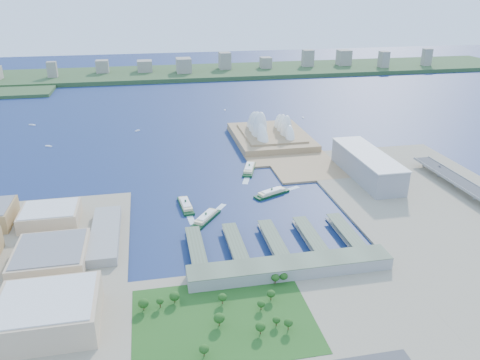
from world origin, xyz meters
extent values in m
plane|color=#0F1A46|center=(0.00, 0.00, 0.00)|extent=(3000.00, 3000.00, 0.00)
cube|color=gray|center=(-250.00, -105.00, 1.50)|extent=(220.00, 390.00, 3.00)
cube|color=gray|center=(0.00, -210.00, 1.50)|extent=(720.00, 180.00, 3.00)
cube|color=gray|center=(240.00, -50.00, 1.50)|extent=(240.00, 500.00, 3.00)
cube|color=#967852|center=(107.50, 260.00, 1.50)|extent=(135.00, 220.00, 3.00)
cube|color=#2D4926|center=(0.00, 980.00, 6.00)|extent=(2200.00, 260.00, 12.00)
cube|color=gray|center=(195.00, 80.00, 20.50)|extent=(45.00, 155.00, 35.00)
cube|color=gray|center=(15.00, -135.00, 9.00)|extent=(200.00, 28.00, 12.00)
imported|color=slate|center=(304.00, 66.77, 15.48)|extent=(1.76, 4.34, 1.26)
camera|label=1|loc=(-108.17, -501.25, 261.78)|focal=35.00mm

